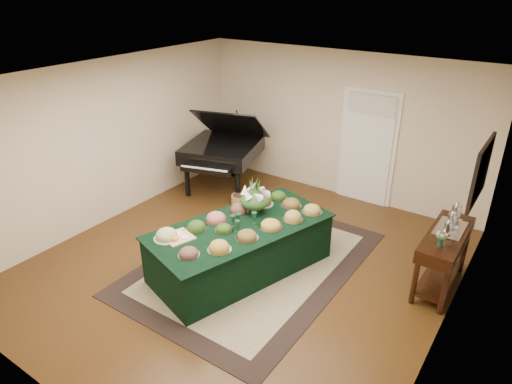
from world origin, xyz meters
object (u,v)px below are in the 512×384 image
Objects in this scene: buffet_table at (241,248)px; mahogany_sideboard at (445,246)px; floral_centerpiece at (255,197)px; grand_piano at (222,150)px.

mahogany_sideboard is at bearing 26.32° from buffet_table.
buffet_table is 6.48× the size of floral_centerpiece.
buffet_table is 0.75m from floral_centerpiece.
mahogany_sideboard is (2.44, 1.21, 0.28)m from buffet_table.
mahogany_sideboard is (4.39, -0.86, -0.16)m from grand_piano.
mahogany_sideboard reaches higher than buffet_table.
grand_piano is (-1.95, 2.07, 0.44)m from buffet_table.
floral_centerpiece is 0.23× the size of grand_piano.
floral_centerpiece is at bearing -162.64° from mahogany_sideboard.
floral_centerpiece is (-0.05, 0.43, 0.62)m from buffet_table.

